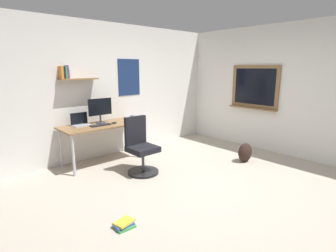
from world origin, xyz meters
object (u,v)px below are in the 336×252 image
(monitor_primary, at_px, (100,109))
(backpack, at_px, (245,152))
(laptop, at_px, (81,123))
(coffee_mug, at_px, (132,118))
(computer_mouse, at_px, (114,123))
(book_stack_on_floor, at_px, (124,224))
(office_chair, at_px, (141,149))
(keyboard, at_px, (100,125))
(desk, at_px, (102,128))

(monitor_primary, height_order, backpack, monitor_primary)
(laptop, bearing_deg, backpack, -39.19)
(coffee_mug, height_order, backpack, coffee_mug)
(coffee_mug, bearing_deg, laptop, 168.86)
(computer_mouse, xyz_separation_m, book_stack_on_floor, (-1.07, -1.97, -0.71))
(office_chair, bearing_deg, monitor_primary, 101.22)
(laptop, height_order, keyboard, laptop)
(office_chair, height_order, keyboard, office_chair)
(coffee_mug, relative_size, backpack, 0.26)
(keyboard, bearing_deg, desk, 48.67)
(backpack, bearing_deg, coffee_mug, 128.52)
(book_stack_on_floor, bearing_deg, office_chair, 47.17)
(desk, bearing_deg, computer_mouse, -22.32)
(book_stack_on_floor, bearing_deg, laptop, 76.48)
(computer_mouse, bearing_deg, monitor_primary, 130.97)
(laptop, height_order, backpack, laptop)
(keyboard, height_order, computer_mouse, computer_mouse)
(laptop, xyz_separation_m, coffee_mug, (0.98, -0.19, -0.01))
(laptop, xyz_separation_m, computer_mouse, (0.54, -0.24, -0.04))
(monitor_primary, bearing_deg, laptop, 172.60)
(keyboard, height_order, book_stack_on_floor, keyboard)
(office_chair, distance_m, laptop, 1.23)
(monitor_primary, bearing_deg, book_stack_on_floor, -112.68)
(computer_mouse, relative_size, backpack, 0.29)
(office_chair, relative_size, monitor_primary, 2.05)
(desk, xyz_separation_m, office_chair, (0.23, -0.87, -0.25))
(computer_mouse, xyz_separation_m, coffee_mug, (0.44, 0.05, 0.03))
(monitor_primary, distance_m, backpack, 2.84)
(keyboard, distance_m, backpack, 2.73)
(backpack, xyz_separation_m, book_stack_on_floor, (-2.88, -0.29, -0.14))
(office_chair, height_order, coffee_mug, office_chair)
(office_chair, height_order, book_stack_on_floor, office_chair)
(keyboard, relative_size, book_stack_on_floor, 1.57)
(office_chair, relative_size, computer_mouse, 9.13)
(office_chair, bearing_deg, laptop, 118.86)
(laptop, xyz_separation_m, backpack, (2.35, -1.91, -0.61))
(laptop, bearing_deg, keyboard, -42.99)
(desk, height_order, backpack, desk)
(laptop, xyz_separation_m, keyboard, (0.26, -0.24, -0.04))
(desk, xyz_separation_m, laptop, (-0.33, 0.16, 0.12))
(monitor_primary, xyz_separation_m, keyboard, (-0.11, -0.19, -0.26))
(monitor_primary, bearing_deg, desk, -108.71)
(office_chair, bearing_deg, book_stack_on_floor, -132.83)
(laptop, relative_size, coffee_mug, 3.37)
(office_chair, distance_m, book_stack_on_floor, 1.65)
(desk, bearing_deg, laptop, 154.72)
(coffee_mug, xyz_separation_m, backpack, (1.37, -1.72, -0.60))
(coffee_mug, bearing_deg, desk, 176.93)
(monitor_primary, height_order, keyboard, monitor_primary)
(coffee_mug, xyz_separation_m, book_stack_on_floor, (-1.51, -2.02, -0.74))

